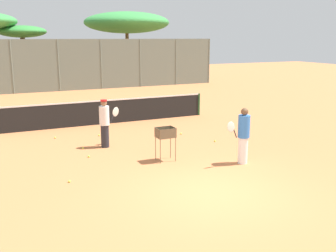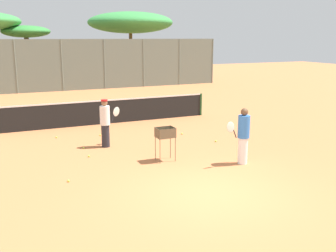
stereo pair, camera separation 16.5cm
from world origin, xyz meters
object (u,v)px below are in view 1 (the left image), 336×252
Objects in this scene: tennis_net at (108,111)px; ball_cart at (166,135)px; player_red_cap at (243,135)px; player_white_outfit at (105,123)px.

tennis_net is 8.82× the size of ball_cart.
tennis_net is at bearing -83.96° from player_red_cap.
player_red_cap is 2.34m from ball_cart.
ball_cart is at bearing -86.47° from player_white_outfit.
player_white_outfit is 1.59× the size of ball_cart.
player_white_outfit reaches higher than ball_cart.
player_red_cap is (2.05, -7.10, 0.32)m from tennis_net.
player_red_cap is at bearing -72.26° from player_white_outfit.
ball_cart is at bearing -41.51° from player_red_cap.
player_red_cap is 1.62× the size of ball_cart.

